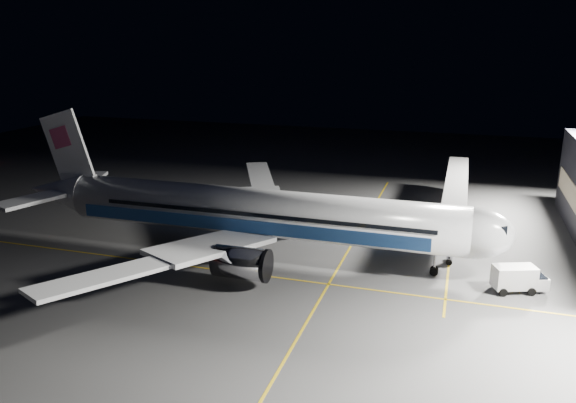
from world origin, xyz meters
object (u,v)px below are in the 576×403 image
at_px(safety_cone_a, 248,234).
at_px(safety_cone_c, 306,219).
at_px(safety_cone_b, 281,223).
at_px(jet_bridge, 455,194).
at_px(service_truck, 519,278).
at_px(baggage_tug, 253,200).
at_px(airliner, 251,213).

height_order(safety_cone_a, safety_cone_c, safety_cone_a).
bearing_deg(safety_cone_a, safety_cone_b, 63.90).
relative_size(jet_bridge, service_truck, 5.92).
bearing_deg(safety_cone_b, service_truck, -23.45).
bearing_deg(service_truck, safety_cone_a, 146.66).
xyz_separation_m(jet_bridge, baggage_tug, (-30.19, 1.15, -3.75)).
relative_size(safety_cone_a, safety_cone_c, 1.22).
distance_m(jet_bridge, service_truck, 21.30).
height_order(service_truck, safety_cone_a, service_truck).
relative_size(airliner, jet_bridge, 1.79).
xyz_separation_m(service_truck, baggage_tug, (-37.20, 21.03, -0.66)).
height_order(service_truck, safety_cone_c, service_truck).
xyz_separation_m(service_truck, safety_cone_b, (-29.95, 12.99, -1.21)).
xyz_separation_m(service_truck, safety_cone_c, (-27.08, 15.82, -1.22)).
bearing_deg(baggage_tug, safety_cone_c, -50.21).
height_order(safety_cone_b, safety_cone_c, safety_cone_b).
distance_m(safety_cone_a, safety_cone_c, 10.09).
distance_m(service_truck, safety_cone_b, 32.67).
relative_size(safety_cone_a, safety_cone_b, 1.17).
relative_size(service_truck, safety_cone_a, 8.96).
relative_size(airliner, baggage_tug, 20.26).
height_order(airliner, safety_cone_b, airliner).
xyz_separation_m(jet_bridge, safety_cone_c, (-20.08, -4.06, -4.32)).
bearing_deg(safety_cone_a, airliner, -65.12).
bearing_deg(baggage_tug, safety_cone_b, -70.91).
bearing_deg(safety_cone_a, safety_cone_c, 56.34).
relative_size(baggage_tug, safety_cone_a, 4.68).
distance_m(jet_bridge, safety_cone_b, 24.34).
relative_size(jet_bridge, safety_cone_c, 64.68).
distance_m(airliner, safety_cone_b, 12.19).
relative_size(airliner, safety_cone_a, 94.76).
bearing_deg(service_truck, airliner, 155.99).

